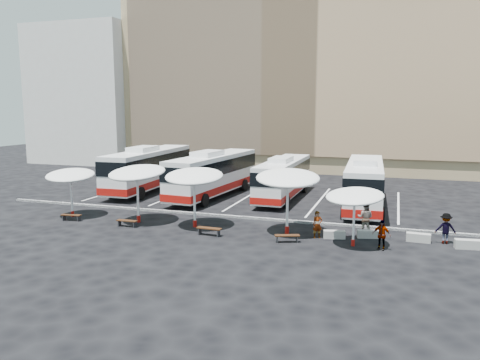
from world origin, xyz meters
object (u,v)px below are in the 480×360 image
(wood_bench_3, at_px, (287,237))
(passenger_2, at_px, (381,235))
(conc_bench_2, at_px, (418,238))
(passenger_3, at_px, (446,228))
(sunshade_3, at_px, (288,178))
(wood_bench_0, at_px, (71,216))
(sunshade_2, at_px, (194,176))
(wood_bench_1, at_px, (127,222))
(wood_bench_2, at_px, (209,230))
(sunshade_4, at_px, (355,196))
(bus_0, at_px, (149,168))
(conc_bench_0, at_px, (334,234))
(sunshade_0, at_px, (70,175))
(sunshade_1, at_px, (137,173))
(bus_3, at_px, (365,182))
(passenger_1, at_px, (365,218))
(bus_2, at_px, (283,177))
(bus_1, at_px, (213,173))
(conc_bench_1, at_px, (368,234))
(passenger_0, at_px, (317,225))
(conc_bench_3, at_px, (468,244))

(wood_bench_3, bearing_deg, passenger_2, 2.40)
(conc_bench_2, height_order, passenger_3, passenger_3)
(sunshade_3, relative_size, wood_bench_3, 3.17)
(wood_bench_0, bearing_deg, passenger_3, 5.37)
(sunshade_2, distance_m, passenger_3, 14.74)
(passenger_2, bearing_deg, wood_bench_1, -166.79)
(wood_bench_1, bearing_deg, sunshade_2, 18.03)
(wood_bench_2, xyz_separation_m, passenger_2, (9.63, 0.27, 0.45))
(sunshade_2, height_order, sunshade_4, sunshade_2)
(bus_0, bearing_deg, conc_bench_0, -32.98)
(sunshade_0, height_order, conc_bench_2, sunshade_0)
(wood_bench_1, height_order, wood_bench_3, wood_bench_3)
(sunshade_1, bearing_deg, bus_3, 33.73)
(wood_bench_3, xyz_separation_m, passenger_3, (8.28, 2.53, 0.53))
(sunshade_4, height_order, passenger_1, sunshade_4)
(sunshade_2, relative_size, wood_bench_2, 2.73)
(bus_3, distance_m, sunshade_4, 10.13)
(bus_2, relative_size, sunshade_3, 2.45)
(sunshade_0, distance_m, passenger_2, 20.47)
(sunshade_0, height_order, conc_bench_0, sunshade_0)
(sunshade_2, relative_size, sunshade_3, 0.92)
(bus_1, bearing_deg, bus_3, 1.75)
(conc_bench_0, xyz_separation_m, passenger_1, (1.58, 1.68, 0.72))
(bus_0, relative_size, sunshade_3, 2.85)
(conc_bench_1, bearing_deg, passenger_2, -69.80)
(bus_3, bearing_deg, conc_bench_1, -87.15)
(wood_bench_0, height_order, wood_bench_1, wood_bench_1)
(conc_bench_1, bearing_deg, conc_bench_0, -158.71)
(passenger_0, bearing_deg, bus_2, 82.90)
(conc_bench_1, bearing_deg, bus_3, 95.49)
(bus_3, distance_m, sunshade_2, 13.31)
(sunshade_2, relative_size, conc_bench_3, 3.13)
(bus_3, relative_size, conc_bench_3, 9.13)
(sunshade_3, height_order, passenger_1, sunshade_3)
(bus_1, distance_m, sunshade_0, 11.85)
(bus_1, xyz_separation_m, conc_bench_0, (11.26, -9.68, -1.77))
(conc_bench_0, height_order, conc_bench_1, conc_bench_0)
(sunshade_0, relative_size, conc_bench_1, 3.52)
(bus_3, bearing_deg, sunshade_2, -139.36)
(sunshade_2, height_order, conc_bench_0, sunshade_2)
(wood_bench_3, xyz_separation_m, passenger_1, (3.97, 3.31, 0.62))
(sunshade_1, height_order, wood_bench_0, sunshade_1)
(sunshade_3, bearing_deg, wood_bench_2, -155.98)
(sunshade_3, height_order, wood_bench_0, sunshade_3)
(bus_2, distance_m, conc_bench_3, 16.34)
(sunshade_1, bearing_deg, bus_0, 115.89)
(sunshade_0, bearing_deg, conc_bench_3, 1.06)
(passenger_1, bearing_deg, wood_bench_0, 16.39)
(bus_1, height_order, passenger_0, bus_1)
(sunshade_4, xyz_separation_m, wood_bench_2, (-8.17, -0.55, -2.37))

